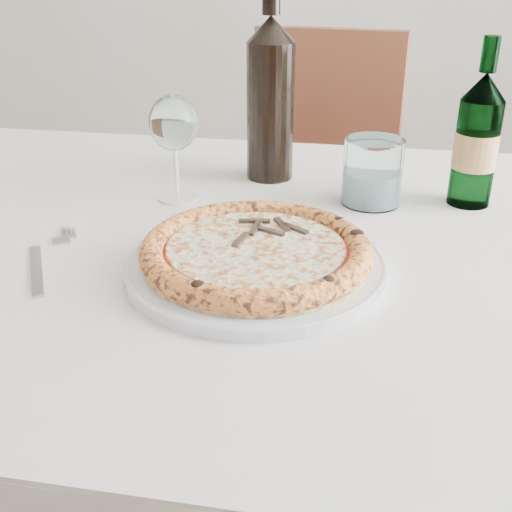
% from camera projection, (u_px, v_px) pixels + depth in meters
% --- Properties ---
extents(dining_table, '(1.65, 1.08, 0.76)m').
position_uv_depth(dining_table, '(261.00, 289.00, 0.90)').
color(dining_table, '#552A19').
rests_on(dining_table, floor).
extents(chair_far, '(0.45, 0.45, 0.93)m').
position_uv_depth(chair_far, '(315.00, 197.00, 1.63)').
color(chair_far, '#552A19').
rests_on(chair_far, floor).
extents(plate, '(0.31, 0.31, 0.02)m').
position_uv_depth(plate, '(256.00, 264.00, 0.77)').
color(plate, white).
rests_on(plate, dining_table).
extents(pizza, '(0.28, 0.28, 0.03)m').
position_uv_depth(pizza, '(256.00, 251.00, 0.76)').
color(pizza, '#E1C676').
rests_on(pizza, plate).
extents(fork, '(0.06, 0.19, 0.00)m').
position_uv_depth(fork, '(45.00, 260.00, 0.79)').
color(fork, '#A2A5A8').
rests_on(fork, dining_table).
extents(wine_glass, '(0.07, 0.07, 0.16)m').
position_uv_depth(wine_glass, '(174.00, 126.00, 0.94)').
color(wine_glass, white).
rests_on(wine_glass, dining_table).
extents(tumbler, '(0.09, 0.09, 0.10)m').
position_uv_depth(tumbler, '(372.00, 176.00, 0.96)').
color(tumbler, white).
rests_on(tumbler, dining_table).
extents(beer_bottle, '(0.06, 0.06, 0.24)m').
position_uv_depth(beer_bottle, '(477.00, 141.00, 0.93)').
color(beer_bottle, '#265D34').
rests_on(beer_bottle, dining_table).
extents(wine_bottle, '(0.08, 0.08, 0.31)m').
position_uv_depth(wine_bottle, '(270.00, 97.00, 1.03)').
color(wine_bottle, black).
rests_on(wine_bottle, dining_table).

